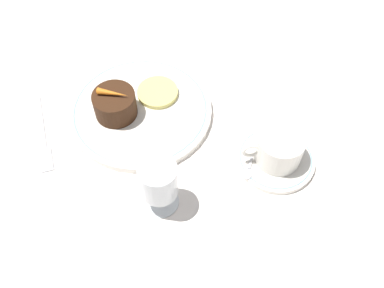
{
  "coord_description": "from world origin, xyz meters",
  "views": [
    {
      "loc": [
        0.0,
        0.54,
        0.68
      ],
      "look_at": [
        -0.06,
        0.09,
        0.04
      ],
      "focal_mm": 42.0,
      "sensor_mm": 36.0,
      "label": 1
    }
  ],
  "objects_px": {
    "wine_glass": "(157,182)",
    "fork": "(45,140)",
    "dinner_plate": "(142,110)",
    "dessert_cake": "(116,104)",
    "coffee_cup": "(280,147)"
  },
  "relations": [
    {
      "from": "coffee_cup",
      "to": "fork",
      "type": "xyz_separation_m",
      "value": [
        0.42,
        -0.1,
        -0.04
      ]
    },
    {
      "from": "dessert_cake",
      "to": "fork",
      "type": "bearing_deg",
      "value": 14.75
    },
    {
      "from": "dinner_plate",
      "to": "coffee_cup",
      "type": "height_order",
      "value": "coffee_cup"
    },
    {
      "from": "dinner_plate",
      "to": "fork",
      "type": "distance_m",
      "value": 0.19
    },
    {
      "from": "dinner_plate",
      "to": "wine_glass",
      "type": "distance_m",
      "value": 0.21
    },
    {
      "from": "dessert_cake",
      "to": "wine_glass",
      "type": "bearing_deg",
      "value": 106.92
    },
    {
      "from": "dinner_plate",
      "to": "coffee_cup",
      "type": "bearing_deg",
      "value": 148.08
    },
    {
      "from": "dinner_plate",
      "to": "dessert_cake",
      "type": "distance_m",
      "value": 0.05
    },
    {
      "from": "wine_glass",
      "to": "dessert_cake",
      "type": "distance_m",
      "value": 0.21
    },
    {
      "from": "dinner_plate",
      "to": "coffee_cup",
      "type": "relative_size",
      "value": 2.52
    },
    {
      "from": "coffee_cup",
      "to": "dinner_plate",
      "type": "bearing_deg",
      "value": -31.92
    },
    {
      "from": "dinner_plate",
      "to": "coffee_cup",
      "type": "xyz_separation_m",
      "value": [
        -0.23,
        0.14,
        0.03
      ]
    },
    {
      "from": "coffee_cup",
      "to": "fork",
      "type": "bearing_deg",
      "value": -14.11
    },
    {
      "from": "coffee_cup",
      "to": "wine_glass",
      "type": "distance_m",
      "value": 0.23
    },
    {
      "from": "wine_glass",
      "to": "fork",
      "type": "distance_m",
      "value": 0.26
    }
  ]
}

